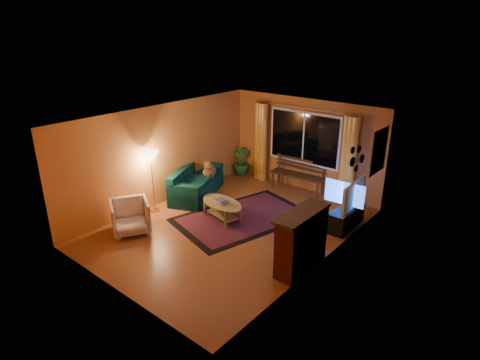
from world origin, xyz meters
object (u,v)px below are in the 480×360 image
Objects in this scene: bench at (297,183)px; sofa at (197,182)px; tv_console at (346,218)px; floor_lamp at (153,182)px; armchair at (130,215)px; coffee_table at (222,211)px.

bench is 0.77× the size of sofa.
bench is 1.34× the size of tv_console.
floor_lamp reaches higher than sofa.
floor_lamp is at bearing -119.18° from sofa.
coffee_table is at bearing -3.73° from armchair.
coffee_table is 1.07× the size of tv_console.
armchair is at bearing -138.24° from tv_console.
sofa is at bearing -137.89° from bench.
sofa reaches higher than tv_console.
floor_lamp is at bearing -155.67° from coffee_table.
sofa is 1.74× the size of tv_console.
floor_lamp reaches higher than coffee_table.
armchair is (0.32, -2.34, 0.01)m from sofa.
floor_lamp is 1.35× the size of tv_console.
coffee_table is at bearing 24.33° from floor_lamp.
bench is at bearing 150.32° from tv_console.
tv_console reaches higher than coffee_table.
bench is 1.87× the size of armchair.
armchair is at bearing -114.24° from bench.
coffee_table is at bearing -148.73° from tv_console.
bench is 1.00× the size of floor_lamp.
armchair is 0.53× the size of floor_lamp.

